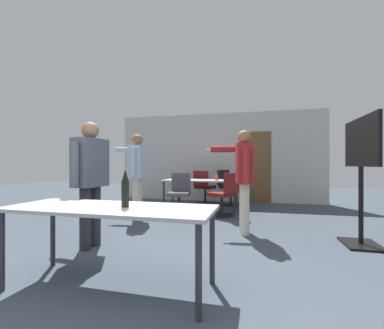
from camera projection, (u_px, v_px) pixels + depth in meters
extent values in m
plane|color=#3D4751|center=(84.00, 328.00, 1.73)|extent=(24.00, 24.00, 0.00)
cube|color=beige|center=(217.00, 157.00, 7.73)|extent=(6.12, 0.10, 2.63)
cube|color=brown|center=(255.00, 167.00, 7.41)|extent=(0.90, 0.02, 2.05)
cube|color=#A8A8AD|center=(110.00, 208.00, 2.30)|extent=(1.88, 0.70, 0.03)
cylinder|color=#2D2D33|center=(2.00, 251.00, 2.23)|extent=(0.05, 0.05, 0.69)
cylinder|color=#2D2D33|center=(199.00, 271.00, 1.80)|extent=(0.05, 0.05, 0.69)
cylinder|color=#2D2D33|center=(53.00, 234.00, 2.79)|extent=(0.05, 0.05, 0.69)
cylinder|color=#2D2D33|center=(212.00, 246.00, 2.37)|extent=(0.05, 0.05, 0.69)
cube|color=#A8A8AD|center=(201.00, 180.00, 6.29)|extent=(1.81, 0.80, 0.03)
cylinder|color=#2D2D33|center=(164.00, 196.00, 6.16)|extent=(0.05, 0.05, 0.69)
cylinder|color=#2D2D33|center=(235.00, 198.00, 5.75)|extent=(0.05, 0.05, 0.69)
cylinder|color=#2D2D33|center=(173.00, 193.00, 6.82)|extent=(0.05, 0.05, 0.69)
cylinder|color=#2D2D33|center=(237.00, 195.00, 6.41)|extent=(0.05, 0.05, 0.69)
cube|color=black|center=(361.00, 244.00, 3.48)|extent=(0.44, 0.56, 0.03)
cylinder|color=black|center=(361.00, 205.00, 3.48)|extent=(0.06, 0.06, 1.04)
cube|color=black|center=(361.00, 142.00, 3.48)|extent=(0.04, 1.13, 0.67)
cube|color=#14331E|center=(363.00, 142.00, 3.47)|extent=(0.01, 1.04, 0.59)
cylinder|color=beige|center=(136.00, 199.00, 5.08)|extent=(0.14, 0.14, 0.83)
cylinder|color=beige|center=(139.00, 198.00, 5.27)|extent=(0.14, 0.14, 0.83)
cube|color=silver|center=(137.00, 162.00, 5.17)|extent=(0.31, 0.48, 0.65)
sphere|color=#936B4C|center=(137.00, 140.00, 5.17)|extent=(0.23, 0.23, 0.23)
cylinder|color=silver|center=(133.00, 163.00, 4.89)|extent=(0.11, 0.11, 0.56)
cylinder|color=silver|center=(129.00, 150.00, 5.48)|extent=(0.57, 0.18, 0.11)
cube|color=white|center=(115.00, 150.00, 5.51)|extent=(0.12, 0.05, 0.03)
cylinder|color=#28282D|center=(85.00, 219.00, 3.30)|extent=(0.14, 0.14, 0.81)
cylinder|color=#28282D|center=(95.00, 216.00, 3.49)|extent=(0.14, 0.14, 0.81)
cube|color=#4C5660|center=(90.00, 163.00, 3.39)|extent=(0.29, 0.48, 0.64)
sphere|color=#936B4C|center=(90.00, 130.00, 3.39)|extent=(0.22, 0.22, 0.22)
cylinder|color=#4C5660|center=(74.00, 164.00, 3.12)|extent=(0.11, 0.11, 0.55)
cylinder|color=#4C5660|center=(88.00, 146.00, 3.75)|extent=(0.56, 0.15, 0.11)
cube|color=white|center=(72.00, 146.00, 3.85)|extent=(0.12, 0.04, 0.03)
cylinder|color=beige|center=(245.00, 209.00, 4.00)|extent=(0.14, 0.14, 0.80)
cylinder|color=beige|center=(244.00, 207.00, 4.19)|extent=(0.14, 0.14, 0.80)
cube|color=maroon|center=(244.00, 164.00, 4.09)|extent=(0.31, 0.48, 0.63)
sphere|color=#936B4C|center=(244.00, 137.00, 4.09)|extent=(0.22, 0.22, 0.22)
cylinder|color=maroon|center=(246.00, 165.00, 3.81)|extent=(0.11, 0.11, 0.54)
cylinder|color=maroon|center=(227.00, 149.00, 4.40)|extent=(0.55, 0.18, 0.11)
cube|color=white|center=(209.00, 149.00, 4.43)|extent=(0.12, 0.05, 0.03)
cylinder|color=black|center=(205.00, 203.00, 7.20)|extent=(0.52, 0.52, 0.03)
cylinder|color=black|center=(205.00, 195.00, 7.20)|extent=(0.06, 0.06, 0.40)
cube|color=maroon|center=(205.00, 187.00, 7.20)|extent=(0.57, 0.57, 0.08)
cube|color=maroon|center=(201.00, 179.00, 6.98)|extent=(0.44, 0.19, 0.42)
cylinder|color=black|center=(179.00, 213.00, 5.68)|extent=(0.52, 0.52, 0.03)
cylinder|color=black|center=(179.00, 204.00, 5.68)|extent=(0.06, 0.06, 0.37)
cube|color=#4C4C51|center=(179.00, 194.00, 5.68)|extent=(0.51, 0.51, 0.08)
cube|color=#4C4C51|center=(181.00, 182.00, 5.93)|extent=(0.44, 0.11, 0.42)
cylinder|color=black|center=(222.00, 215.00, 5.47)|extent=(0.52, 0.52, 0.03)
cylinder|color=black|center=(222.00, 205.00, 5.47)|extent=(0.06, 0.06, 0.39)
cube|color=maroon|center=(222.00, 194.00, 5.47)|extent=(0.64, 0.64, 0.08)
cube|color=maroon|center=(231.00, 183.00, 5.28)|extent=(0.29, 0.40, 0.42)
cylinder|color=black|center=(231.00, 205.00, 6.88)|extent=(0.52, 0.52, 0.03)
cylinder|color=black|center=(231.00, 196.00, 6.88)|extent=(0.06, 0.06, 0.42)
cube|color=black|center=(231.00, 187.00, 6.88)|extent=(0.64, 0.64, 0.08)
cube|color=black|center=(223.00, 177.00, 7.07)|extent=(0.29, 0.40, 0.42)
cylinder|color=black|center=(125.00, 194.00, 2.27)|extent=(0.07, 0.07, 0.23)
cone|color=black|center=(125.00, 175.00, 2.27)|extent=(0.06, 0.06, 0.10)
cylinder|color=gold|center=(125.00, 169.00, 2.27)|extent=(0.03, 0.03, 0.01)
cylinder|color=#E05123|center=(217.00, 178.00, 6.14)|extent=(0.07, 0.07, 0.12)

